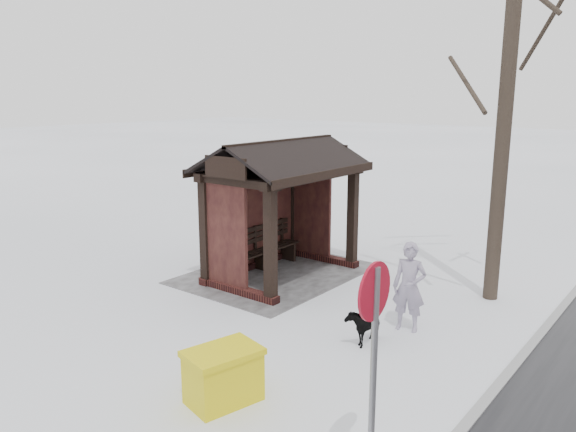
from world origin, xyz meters
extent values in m
plane|color=white|center=(0.00, 0.00, 0.00)|extent=(120.00, 120.00, 0.00)
cube|color=gray|center=(0.00, 5.50, 0.01)|extent=(120.00, 0.15, 0.06)
cube|color=gray|center=(0.00, -0.20, 0.01)|extent=(4.20, 3.20, 0.02)
cube|color=#341312|center=(0.00, -0.90, 0.08)|extent=(3.30, 0.22, 0.16)
cube|color=#341312|center=(-1.50, 0.00, 0.08)|extent=(0.22, 2.10, 0.16)
cube|color=#341312|center=(1.50, 0.00, 0.08)|extent=(0.22, 2.10, 0.16)
cube|color=black|center=(-1.50, 0.90, 1.15)|extent=(0.20, 0.20, 2.30)
cube|color=black|center=(1.50, 0.90, 1.15)|extent=(0.20, 0.20, 2.30)
cube|color=black|center=(-1.50, -0.90, 1.15)|extent=(0.20, 0.20, 2.30)
cube|color=black|center=(1.50, -0.90, 1.15)|extent=(0.20, 0.20, 2.30)
cube|color=black|center=(0.00, -0.90, 1.23)|extent=(2.80, 0.08, 2.14)
cube|color=black|center=(-1.50, -0.31, 1.23)|extent=(0.08, 1.17, 2.14)
cube|color=black|center=(1.50, -0.31, 1.23)|extent=(0.08, 1.17, 2.14)
cube|color=black|center=(0.00, 0.90, 2.36)|extent=(3.40, 0.20, 0.18)
cube|color=black|center=(0.00, -0.90, 2.36)|extent=(3.40, 0.20, 0.18)
cylinder|color=black|center=(-1.50, 4.20, 4.28)|extent=(0.29, 0.29, 8.55)
imported|color=#998DA6|center=(0.97, 3.59, 0.79)|extent=(0.50, 0.65, 1.58)
imported|color=black|center=(1.88, 3.24, 0.31)|extent=(0.75, 0.34, 0.63)
cube|color=#D9C70C|center=(4.65, 2.71, 0.33)|extent=(1.05, 0.82, 0.67)
cube|color=#D9C70C|center=(4.65, 2.71, 0.71)|extent=(1.11, 0.88, 0.08)
cylinder|color=slate|center=(4.77, 5.03, 1.19)|extent=(0.07, 0.07, 2.38)
cylinder|color=#A00B1E|center=(4.77, 5.01, 2.12)|extent=(0.62, 0.04, 0.62)
cylinder|color=white|center=(4.77, 4.99, 2.12)|extent=(0.48, 0.04, 0.48)
camera|label=1|loc=(9.51, 7.63, 4.08)|focal=35.00mm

